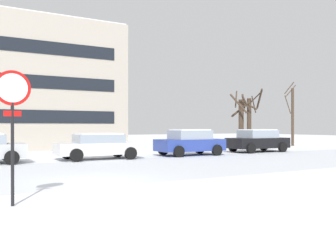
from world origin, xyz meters
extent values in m
plane|color=white|center=(0.00, 0.00, 0.00)|extent=(120.00, 120.00, 0.00)
cube|color=silver|center=(0.00, 3.02, 0.00)|extent=(80.00, 8.04, 0.00)
cylinder|color=black|center=(-2.62, -2.39, 1.24)|extent=(0.07, 0.13, 2.48)
cylinder|color=red|center=(-2.62, -2.39, 2.53)|extent=(0.76, 0.02, 0.76)
cylinder|color=white|center=(-2.62, -2.40, 2.53)|extent=(0.62, 0.02, 0.62)
cube|color=red|center=(-2.62, -2.39, 1.98)|extent=(0.36, 0.02, 0.12)
cylinder|color=white|center=(-2.62, -2.38, 2.58)|extent=(0.42, 0.02, 0.42)
cylinder|color=black|center=(-1.33, 8.85, 0.32)|extent=(0.65, 0.24, 0.64)
cylinder|color=black|center=(-1.38, 6.92, 0.32)|extent=(0.65, 0.24, 0.64)
cube|color=white|center=(2.93, 7.70, 0.56)|extent=(4.37, 1.94, 0.59)
cube|color=#8C99A8|center=(2.93, 7.70, 1.07)|extent=(2.42, 1.73, 0.43)
cube|color=white|center=(2.93, 7.70, 1.32)|extent=(2.20, 1.60, 0.06)
cylinder|color=black|center=(4.36, 8.59, 0.32)|extent=(0.65, 0.24, 0.64)
cylinder|color=black|center=(4.30, 6.74, 0.32)|extent=(0.65, 0.24, 0.64)
cylinder|color=black|center=(1.55, 8.67, 0.32)|extent=(0.65, 0.24, 0.64)
cylinder|color=black|center=(1.50, 6.82, 0.32)|extent=(0.65, 0.24, 0.64)
cube|color=#283D93|center=(8.49, 7.57, 0.61)|extent=(4.01, 1.92, 0.68)
cube|color=#8C99A8|center=(8.49, 7.57, 1.21)|extent=(2.23, 1.72, 0.52)
cube|color=white|center=(8.49, 7.57, 1.50)|extent=(2.03, 1.59, 0.06)
cylinder|color=black|center=(9.81, 8.45, 0.32)|extent=(0.65, 0.24, 0.64)
cylinder|color=black|center=(9.75, 6.61, 0.32)|extent=(0.65, 0.24, 0.64)
cylinder|color=black|center=(7.24, 8.53, 0.32)|extent=(0.65, 0.24, 0.64)
cylinder|color=black|center=(7.18, 6.69, 0.32)|extent=(0.65, 0.24, 0.64)
cube|color=black|center=(14.06, 7.79, 0.61)|extent=(4.21, 1.89, 0.67)
cube|color=#8C99A8|center=(14.06, 7.79, 1.20)|extent=(2.34, 1.70, 0.51)
cube|color=white|center=(14.06, 7.79, 1.48)|extent=(2.13, 1.57, 0.06)
cylinder|color=black|center=(15.44, 8.65, 0.32)|extent=(0.65, 0.24, 0.64)
cylinder|color=black|center=(15.39, 6.84, 0.32)|extent=(0.65, 0.24, 0.64)
cylinder|color=black|center=(12.74, 8.73, 0.32)|extent=(0.65, 0.24, 0.64)
cylinder|color=black|center=(12.68, 6.93, 0.32)|extent=(0.65, 0.24, 0.64)
cylinder|color=#423326|center=(22.45, 12.30, 2.54)|extent=(0.24, 0.24, 5.08)
cylinder|color=#423326|center=(22.67, 12.69, 4.90)|extent=(0.87, 0.52, 1.08)
cylinder|color=#423326|center=(22.55, 12.76, 5.16)|extent=(1.01, 0.30, 1.11)
cylinder|color=#423326|center=(22.00, 12.44, 3.64)|extent=(0.38, 1.00, 1.67)
cylinder|color=#423326|center=(15.33, 10.90, 1.87)|extent=(0.39, 0.39, 3.74)
cylinder|color=#423326|center=(15.73, 11.45, 3.02)|extent=(1.27, 0.98, 1.23)
cylinder|color=#423326|center=(14.79, 10.59, 3.41)|extent=(0.81, 1.24, 1.50)
cylinder|color=#423326|center=(15.42, 10.44, 3.39)|extent=(1.06, 0.34, 1.27)
cylinder|color=#423326|center=(15.07, 11.18, 3.77)|extent=(0.69, 0.65, 1.33)
cylinder|color=#423326|center=(16.72, 11.56, 1.96)|extent=(0.35, 0.35, 3.92)
cylinder|color=#423326|center=(16.36, 11.12, 3.35)|extent=(1.01, 0.86, 0.78)
cylinder|color=#423326|center=(16.34, 11.79, 3.70)|extent=(0.67, 0.94, 1.22)
cylinder|color=#423326|center=(17.43, 11.51, 4.07)|extent=(0.19, 1.48, 0.91)
cylinder|color=#423326|center=(16.88, 11.20, 3.42)|extent=(0.81, 0.44, 1.32)
cylinder|color=#423326|center=(17.42, 11.14, 3.89)|extent=(1.01, 1.57, 1.49)
cube|color=#B2A899|center=(2.35, 21.40, 4.74)|extent=(11.53, 11.67, 9.49)
cube|color=white|center=(2.35, 21.40, 9.54)|extent=(11.30, 11.44, 0.10)
cube|color=black|center=(2.35, 15.55, 2.37)|extent=(9.22, 0.04, 0.90)
cube|color=black|center=(2.35, 15.55, 4.74)|extent=(9.22, 0.04, 0.90)
cube|color=black|center=(2.35, 15.55, 7.11)|extent=(9.22, 0.04, 0.90)
camera|label=1|loc=(-3.81, -11.09, 1.70)|focal=40.56mm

